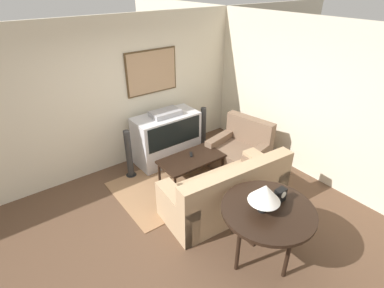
{
  "coord_description": "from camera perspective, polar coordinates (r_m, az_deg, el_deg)",
  "views": [
    {
      "loc": [
        -1.85,
        -2.7,
        3.22
      ],
      "look_at": [
        0.78,
        0.81,
        0.75
      ],
      "focal_mm": 28.0,
      "sensor_mm": 36.0,
      "label": 1
    }
  ],
  "objects": [
    {
      "name": "ground_plane",
      "position": [
        4.59,
        -1.79,
        -15.14
      ],
      "size": [
        12.0,
        12.0,
        0.0
      ],
      "primitive_type": "plane",
      "color": "brown"
    },
    {
      "name": "wall_back",
      "position": [
        5.5,
        -14.98,
        8.6
      ],
      "size": [
        12.0,
        0.1,
        2.7
      ],
      "color": "beige",
      "rests_on": "ground_plane"
    },
    {
      "name": "wall_right",
      "position": [
        5.55,
        20.93,
        7.78
      ],
      "size": [
        0.06,
        12.0,
        2.7
      ],
      "color": "beige",
      "rests_on": "ground_plane"
    },
    {
      "name": "area_rug",
      "position": [
        5.45,
        -1.54,
        -6.71
      ],
      "size": [
        2.42,
        1.47,
        0.01
      ],
      "color": "#99704C",
      "rests_on": "ground_plane"
    },
    {
      "name": "tv",
      "position": [
        5.8,
        -4.85,
        1.26
      ],
      "size": [
        1.24,
        0.61,
        1.05
      ],
      "color": "silver",
      "rests_on": "ground_plane"
    },
    {
      "name": "couch",
      "position": [
        4.66,
        6.52,
        -9.21
      ],
      "size": [
        1.97,
        1.0,
        0.92
      ],
      "rotation": [
        0.0,
        0.0,
        3.06
      ],
      "color": "tan",
      "rests_on": "ground_plane"
    },
    {
      "name": "armchair",
      "position": [
        5.78,
        9.12,
        -1.49
      ],
      "size": [
        1.03,
        1.12,
        0.89
      ],
      "rotation": [
        0.0,
        0.0,
        -1.37
      ],
      "color": "brown",
      "rests_on": "ground_plane"
    },
    {
      "name": "coffee_table",
      "position": [
        5.28,
        -0.13,
        -3.06
      ],
      "size": [
        1.13,
        0.6,
        0.43
      ],
      "color": "black",
      "rests_on": "ground_plane"
    },
    {
      "name": "console_table",
      "position": [
        3.77,
        14.27,
        -12.67
      ],
      "size": [
        1.12,
        1.12,
        0.82
      ],
      "color": "black",
      "rests_on": "ground_plane"
    },
    {
      "name": "table_lamp",
      "position": [
        3.52,
        13.72,
        -9.08
      ],
      "size": [
        0.37,
        0.37,
        0.37
      ],
      "color": "black",
      "rests_on": "console_table"
    },
    {
      "name": "mantel_clock",
      "position": [
        3.83,
        16.46,
        -9.27
      ],
      "size": [
        0.14,
        0.1,
        0.17
      ],
      "color": "black",
      "rests_on": "console_table"
    },
    {
      "name": "remote",
      "position": [
        5.34,
        -0.16,
        -2.0
      ],
      "size": [
        0.12,
        0.16,
        0.02
      ],
      "color": "black",
      "rests_on": "coffee_table"
    },
    {
      "name": "speaker_tower_left",
      "position": [
        5.43,
        -11.91,
        -2.14
      ],
      "size": [
        0.19,
        0.19,
        0.92
      ],
      "color": "black",
      "rests_on": "ground_plane"
    },
    {
      "name": "speaker_tower_right",
      "position": [
        6.2,
        2.14,
        2.73
      ],
      "size": [
        0.19,
        0.19,
        0.92
      ],
      "color": "black",
      "rests_on": "ground_plane"
    }
  ]
}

